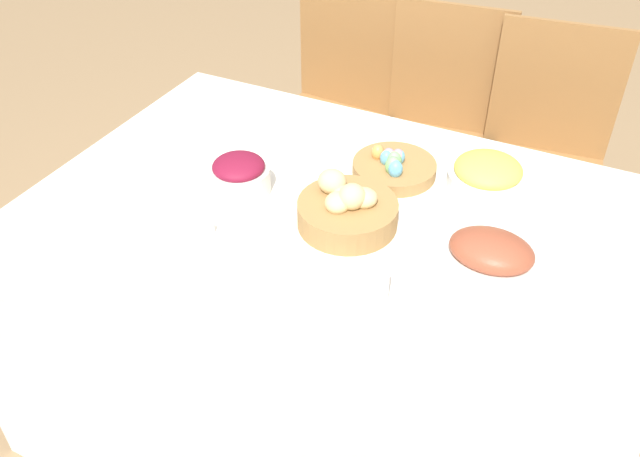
{
  "coord_description": "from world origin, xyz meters",
  "views": [
    {
      "loc": [
        0.56,
        -1.19,
        1.75
      ],
      "look_at": [
        0.02,
        -0.08,
        0.77
      ],
      "focal_mm": 38.0,
      "sensor_mm": 36.0,
      "label": 1
    }
  ],
  "objects_px": {
    "chair_far_left": "(333,108)",
    "chair_far_center": "(437,132)",
    "egg_basket": "(394,167)",
    "pineapple_bowl": "(487,177)",
    "bread_basket": "(347,209)",
    "dinner_plate": "(242,309)",
    "chair_far_right": "(541,156)",
    "fork": "(182,287)",
    "butter_dish": "(187,229)",
    "ham_platter": "(491,252)",
    "drinking_cup": "(370,285)",
    "beet_salad_bowl": "(239,176)",
    "knife": "(307,333)",
    "spoon": "(320,338)"
  },
  "relations": [
    {
      "from": "chair_far_center",
      "to": "drinking_cup",
      "type": "relative_size",
      "value": 10.97
    },
    {
      "from": "knife",
      "to": "fork",
      "type": "bearing_deg",
      "value": 175.48
    },
    {
      "from": "pineapple_bowl",
      "to": "chair_far_center",
      "type": "bearing_deg",
      "value": 116.52
    },
    {
      "from": "chair_far_right",
      "to": "ham_platter",
      "type": "height_order",
      "value": "chair_far_right"
    },
    {
      "from": "chair_far_right",
      "to": "egg_basket",
      "type": "xyz_separation_m",
      "value": [
        -0.3,
        -0.65,
        0.25
      ]
    },
    {
      "from": "chair_far_right",
      "to": "dinner_plate",
      "type": "height_order",
      "value": "chair_far_right"
    },
    {
      "from": "egg_basket",
      "to": "drinking_cup",
      "type": "height_order",
      "value": "drinking_cup"
    },
    {
      "from": "beet_salad_bowl",
      "to": "knife",
      "type": "height_order",
      "value": "beet_salad_bowl"
    },
    {
      "from": "chair_far_left",
      "to": "butter_dish",
      "type": "distance_m",
      "value": 1.14
    },
    {
      "from": "dinner_plate",
      "to": "spoon",
      "type": "xyz_separation_m",
      "value": [
        0.18,
        0.0,
        -0.0
      ]
    },
    {
      "from": "egg_basket",
      "to": "beet_salad_bowl",
      "type": "distance_m",
      "value": 0.41
    },
    {
      "from": "chair_far_left",
      "to": "chair_far_center",
      "type": "bearing_deg",
      "value": 3.5
    },
    {
      "from": "bread_basket",
      "to": "drinking_cup",
      "type": "relative_size",
      "value": 2.87
    },
    {
      "from": "bread_basket",
      "to": "fork",
      "type": "bearing_deg",
      "value": -121.93
    },
    {
      "from": "chair_far_right",
      "to": "beet_salad_bowl",
      "type": "relative_size",
      "value": 5.89
    },
    {
      "from": "bread_basket",
      "to": "dinner_plate",
      "type": "relative_size",
      "value": 0.95
    },
    {
      "from": "chair_far_left",
      "to": "drinking_cup",
      "type": "relative_size",
      "value": 10.97
    },
    {
      "from": "chair_far_right",
      "to": "egg_basket",
      "type": "distance_m",
      "value": 0.76
    },
    {
      "from": "butter_dish",
      "to": "fork",
      "type": "bearing_deg",
      "value": -59.22
    },
    {
      "from": "bread_basket",
      "to": "knife",
      "type": "relative_size",
      "value": 1.31
    },
    {
      "from": "chair_far_center",
      "to": "fork",
      "type": "bearing_deg",
      "value": -104.02
    },
    {
      "from": "ham_platter",
      "to": "pineapple_bowl",
      "type": "distance_m",
      "value": 0.28
    },
    {
      "from": "ham_platter",
      "to": "knife",
      "type": "distance_m",
      "value": 0.47
    },
    {
      "from": "bread_basket",
      "to": "spoon",
      "type": "xyz_separation_m",
      "value": [
        0.11,
        -0.37,
        -0.04
      ]
    },
    {
      "from": "chair_far_center",
      "to": "butter_dish",
      "type": "bearing_deg",
      "value": -109.98
    },
    {
      "from": "drinking_cup",
      "to": "ham_platter",
      "type": "bearing_deg",
      "value": 50.33
    },
    {
      "from": "ham_platter",
      "to": "dinner_plate",
      "type": "height_order",
      "value": "ham_platter"
    },
    {
      "from": "chair_far_right",
      "to": "bread_basket",
      "type": "distance_m",
      "value": 1.0
    },
    {
      "from": "egg_basket",
      "to": "pineapple_bowl",
      "type": "relative_size",
      "value": 1.1
    },
    {
      "from": "fork",
      "to": "knife",
      "type": "distance_m",
      "value": 0.31
    },
    {
      "from": "chair_far_right",
      "to": "bread_basket",
      "type": "xyz_separation_m",
      "value": [
        -0.33,
        -0.9,
        0.27
      ]
    },
    {
      "from": "chair_far_left",
      "to": "chair_far_center",
      "type": "xyz_separation_m",
      "value": [
        0.41,
        -0.0,
        0.0
      ]
    },
    {
      "from": "chair_far_right",
      "to": "fork",
      "type": "distance_m",
      "value": 1.41
    },
    {
      "from": "chair_far_left",
      "to": "bread_basket",
      "type": "height_order",
      "value": "chair_far_left"
    },
    {
      "from": "beet_salad_bowl",
      "to": "spoon",
      "type": "height_order",
      "value": "beet_salad_bowl"
    },
    {
      "from": "spoon",
      "to": "drinking_cup",
      "type": "distance_m",
      "value": 0.16
    },
    {
      "from": "ham_platter",
      "to": "pineapple_bowl",
      "type": "bearing_deg",
      "value": 107.79
    },
    {
      "from": "beet_salad_bowl",
      "to": "butter_dish",
      "type": "height_order",
      "value": "beet_salad_bowl"
    },
    {
      "from": "chair_far_center",
      "to": "fork",
      "type": "relative_size",
      "value": 5.02
    },
    {
      "from": "bread_basket",
      "to": "dinner_plate",
      "type": "xyz_separation_m",
      "value": [
        -0.08,
        -0.37,
        -0.04
      ]
    },
    {
      "from": "spoon",
      "to": "chair_far_right",
      "type": "bearing_deg",
      "value": 84.7
    },
    {
      "from": "spoon",
      "to": "chair_far_left",
      "type": "bearing_deg",
      "value": 118.55
    },
    {
      "from": "knife",
      "to": "spoon",
      "type": "bearing_deg",
      "value": -4.52
    },
    {
      "from": "butter_dish",
      "to": "pineapple_bowl",
      "type": "bearing_deg",
      "value": 39.39
    },
    {
      "from": "chair_far_right",
      "to": "drinking_cup",
      "type": "relative_size",
      "value": 10.97
    },
    {
      "from": "chair_far_center",
      "to": "beet_salad_bowl",
      "type": "relative_size",
      "value": 5.89
    },
    {
      "from": "bread_basket",
      "to": "beet_salad_bowl",
      "type": "height_order",
      "value": "bread_basket"
    },
    {
      "from": "beet_salad_bowl",
      "to": "pineapple_bowl",
      "type": "height_order",
      "value": "same"
    },
    {
      "from": "bread_basket",
      "to": "ham_platter",
      "type": "height_order",
      "value": "bread_basket"
    },
    {
      "from": "butter_dish",
      "to": "chair_far_left",
      "type": "bearing_deg",
      "value": 96.87
    }
  ]
}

